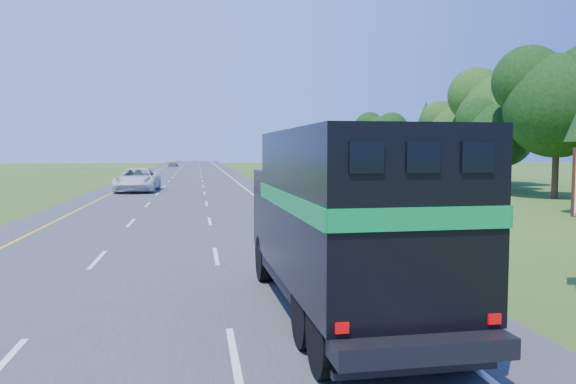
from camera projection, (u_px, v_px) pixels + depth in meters
name	position (u px, v px, depth m)	size (l,w,h in m)	color
road	(184.00, 185.00, 56.15)	(15.00, 260.00, 0.04)	#38383A
lane_markings	(184.00, 184.00, 56.15)	(11.15, 260.00, 0.01)	yellow
tree_wall_right	(546.00, 115.00, 40.19)	(16.00, 100.00, 12.00)	#193D10
horse_truck	(344.00, 218.00, 11.34)	(2.88, 8.59, 3.78)	black
white_suv	(137.00, 180.00, 46.48)	(3.24, 7.03, 1.95)	silver
far_car	(173.00, 162.00, 121.90)	(2.12, 5.26, 1.79)	#B4B4BB
delineator	(468.00, 252.00, 15.71)	(0.09, 0.05, 1.08)	orange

